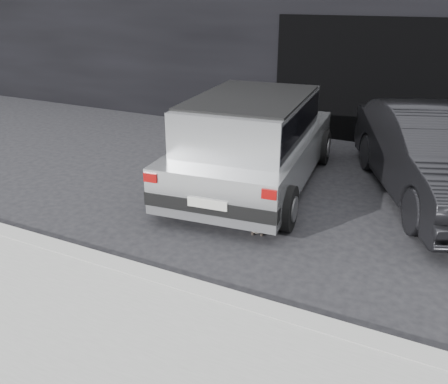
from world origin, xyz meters
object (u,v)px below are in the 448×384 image
at_px(cat_siamese, 259,224).
at_px(cat_white, 233,208).
at_px(silver_hatchback, 253,137).
at_px(second_car, 436,155).

relative_size(cat_siamese, cat_white, 0.82).
bearing_deg(silver_hatchback, second_car, 9.61).
xyz_separation_m(silver_hatchback, second_car, (2.74, 0.78, -0.13)).
relative_size(second_car, cat_white, 5.06).
xyz_separation_m(cat_siamese, cat_white, (-0.48, 0.18, 0.08)).
xyz_separation_m(silver_hatchback, cat_siamese, (0.76, -1.52, -0.73)).
bearing_deg(silver_hatchback, cat_siamese, -69.67).
distance_m(silver_hatchback, second_car, 2.85).
bearing_deg(silver_hatchback, cat_white, -84.30).
bearing_deg(cat_siamese, cat_white, -34.09).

